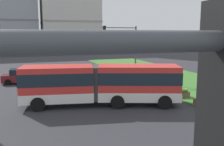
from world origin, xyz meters
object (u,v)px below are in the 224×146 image
object	(u,v)px
car_maroon_sedan	(23,76)
traffic_light_far_right	(125,43)
flower_planter_3	(202,100)
articulated_bus	(101,83)
flower_planter_4	(183,93)
flower_planter_5	(162,85)

from	to	relation	value
car_maroon_sedan	traffic_light_far_right	world-z (taller)	traffic_light_far_right
car_maroon_sedan	flower_planter_3	distance (m)	18.66
articulated_bus	car_maroon_sedan	xyz separation A→B (m)	(-5.70, 10.90, -0.90)
articulated_bus	flower_planter_4	size ratio (longest dim) A/B	10.86
flower_planter_4	articulated_bus	bearing A→B (deg)	177.41
flower_planter_3	traffic_light_far_right	distance (m)	11.93
traffic_light_far_right	flower_planter_5	bearing A→B (deg)	-72.46
car_maroon_sedan	flower_planter_3	bearing A→B (deg)	-46.85
articulated_bus	car_maroon_sedan	world-z (taller)	articulated_bus
car_maroon_sedan	flower_planter_4	bearing A→B (deg)	-41.32
flower_planter_5	flower_planter_4	bearing A→B (deg)	-90.00
flower_planter_5	car_maroon_sedan	bearing A→B (deg)	148.22
articulated_bus	flower_planter_4	world-z (taller)	articulated_bus
articulated_bus	flower_planter_3	xyz separation A→B (m)	(7.06, -2.71, -1.23)
car_maroon_sedan	traffic_light_far_right	xyz separation A→B (m)	(11.04, -2.45, 3.53)
car_maroon_sedan	flower_planter_4	world-z (taller)	car_maroon_sedan
flower_planter_4	flower_planter_3	bearing A→B (deg)	-90.00
articulated_bus	traffic_light_far_right	xyz separation A→B (m)	(5.33, 8.45, 2.63)
articulated_bus	flower_planter_3	bearing A→B (deg)	-21.04
flower_planter_3	traffic_light_far_right	world-z (taller)	traffic_light_far_right
flower_planter_5	traffic_light_far_right	world-z (taller)	traffic_light_far_right
flower_planter_4	flower_planter_5	bearing A→B (deg)	90.00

